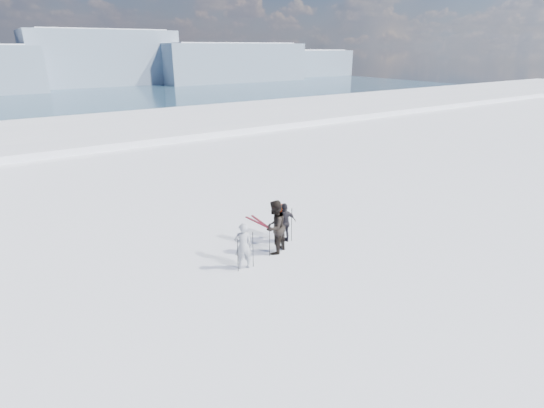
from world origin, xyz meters
The scene contains 8 objects.
lake_basin centered at (0.00, 30.00, -6.50)m, with size 820.00×820.00×71.62m.
far_mountain_range centered at (29.60, 454.78, -7.19)m, with size 770.00×110.00×53.00m.
skier_grey centered at (-3.50, 2.22, 0.80)m, with size 0.58×0.38×1.60m, color #999DA7.
skier_dark centered at (-2.01, 2.58, 0.98)m, with size 0.95×0.74×1.96m, color black.
skier_pack centered at (-1.20, 3.10, 0.77)m, with size 0.90×0.38×1.54m, color black.
backpack centered at (-1.16, 3.35, 1.77)m, with size 0.33×0.19×0.45m, color red.
ski_poles centered at (-2.23, 2.54, 0.62)m, with size 2.85×0.95×1.32m.
skis_loose centered at (-1.01, 5.17, 0.01)m, with size 0.39×1.70×0.03m.
Camera 1 is at (-9.70, -8.70, 6.93)m, focal length 28.00 mm.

